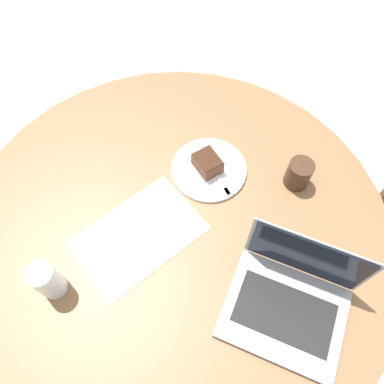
% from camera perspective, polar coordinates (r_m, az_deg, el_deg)
% --- Properties ---
extents(ground_plane, '(12.00, 12.00, 0.00)m').
position_cam_1_polar(ground_plane, '(1.78, -1.79, -15.03)').
color(ground_plane, '#B7AD9E').
extents(dining_table, '(1.28, 1.28, 0.73)m').
position_cam_1_polar(dining_table, '(1.18, -2.63, -7.49)').
color(dining_table, brown).
rests_on(dining_table, ground_plane).
extents(paper_document, '(0.40, 0.31, 0.00)m').
position_cam_1_polar(paper_document, '(1.09, -8.07, -6.52)').
color(paper_document, white).
rests_on(paper_document, dining_table).
extents(plate, '(0.24, 0.24, 0.01)m').
position_cam_1_polar(plate, '(1.18, 2.61, 3.47)').
color(plate, silver).
rests_on(plate, dining_table).
extents(cake_slice, '(0.10, 0.10, 0.05)m').
position_cam_1_polar(cake_slice, '(1.16, 2.38, 4.44)').
color(cake_slice, brown).
rests_on(cake_slice, plate).
extents(fork, '(0.10, 0.16, 0.00)m').
position_cam_1_polar(fork, '(1.15, 4.04, 2.09)').
color(fork, silver).
rests_on(fork, plate).
extents(coffee_glass, '(0.07, 0.07, 0.09)m').
position_cam_1_polar(coffee_glass, '(1.17, 15.93, 2.69)').
color(coffee_glass, '#3D2619').
rests_on(coffee_glass, dining_table).
extents(water_glass, '(0.07, 0.07, 0.13)m').
position_cam_1_polar(water_glass, '(1.04, -21.16, -12.46)').
color(water_glass, silver).
rests_on(water_glass, dining_table).
extents(laptop, '(0.31, 0.35, 0.21)m').
position_cam_1_polar(laptop, '(1.02, 14.60, -15.65)').
color(laptop, gray).
rests_on(laptop, dining_table).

